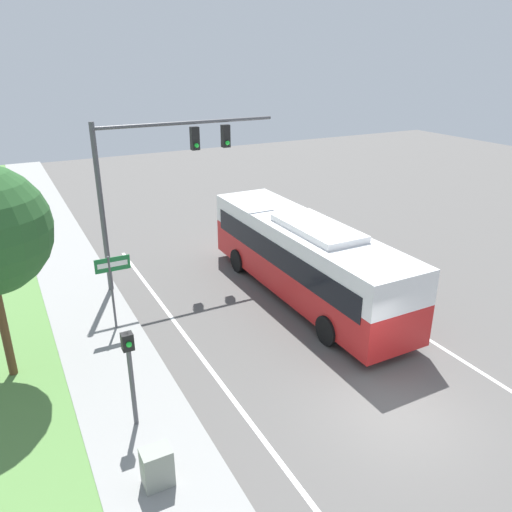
{
  "coord_description": "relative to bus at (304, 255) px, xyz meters",
  "views": [
    {
      "loc": [
        -8.33,
        -7.85,
        8.94
      ],
      "look_at": [
        0.04,
        8.07,
        1.64
      ],
      "focal_mm": 35.0,
      "sensor_mm": 36.0,
      "label": 1
    }
  ],
  "objects": [
    {
      "name": "ground_plane",
      "position": [
        -1.6,
        -7.06,
        -1.76
      ],
      "size": [
        80.0,
        80.0,
        0.0
      ],
      "primitive_type": "plane",
      "color": "#565451"
    },
    {
      "name": "sidewalk",
      "position": [
        -7.8,
        -7.06,
        -1.7
      ],
      "size": [
        2.8,
        80.0,
        0.12
      ],
      "color": "gray",
      "rests_on": "ground_plane"
    },
    {
      "name": "lane_divider_near",
      "position": [
        -5.2,
        -7.06,
        -1.76
      ],
      "size": [
        0.14,
        30.0,
        0.01
      ],
      "color": "silver",
      "rests_on": "ground_plane"
    },
    {
      "name": "lane_divider_far",
      "position": [
        2.0,
        -7.06,
        -1.76
      ],
      "size": [
        0.14,
        30.0,
        0.01
      ],
      "color": "silver",
      "rests_on": "ground_plane"
    },
    {
      "name": "bus",
      "position": [
        0.0,
        0.0,
        0.0
      ],
      "size": [
        2.68,
        10.9,
        3.23
      ],
      "color": "red",
      "rests_on": "ground_plane"
    },
    {
      "name": "signal_gantry",
      "position": [
        -4.41,
        3.93,
        3.09
      ],
      "size": [
        7.39,
        0.41,
        6.72
      ],
      "color": "#4C4C51",
      "rests_on": "ground_plane"
    },
    {
      "name": "pedestrian_signal",
      "position": [
        -7.87,
        -4.38,
        0.15
      ],
      "size": [
        0.28,
        0.34,
        2.78
      ],
      "color": "#4C4C51",
      "rests_on": "ground_plane"
    },
    {
      "name": "street_sign",
      "position": [
        -7.13,
        0.75,
        0.19
      ],
      "size": [
        1.17,
        0.08,
        2.78
      ],
      "color": "#4C4C51",
      "rests_on": "ground_plane"
    },
    {
      "name": "utility_cabinet",
      "position": [
        -7.96,
        -6.53,
        -1.17
      ],
      "size": [
        0.65,
        0.49,
        0.94
      ],
      "color": "gray",
      "rests_on": "sidewalk"
    }
  ]
}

